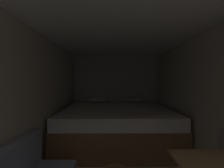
% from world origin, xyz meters
% --- Properties ---
extents(wall_back, '(2.61, 0.05, 2.15)m').
position_xyz_m(wall_back, '(0.00, 4.17, 1.07)').
color(wall_back, beige).
rests_on(wall_back, ground).
extents(wall_left, '(0.05, 4.63, 2.15)m').
position_xyz_m(wall_left, '(-1.28, 1.83, 1.07)').
color(wall_left, beige).
rests_on(wall_left, ground).
extents(wall_right, '(0.05, 4.63, 2.15)m').
position_xyz_m(wall_right, '(1.28, 1.83, 1.07)').
color(wall_right, beige).
rests_on(wall_right, ground).
extents(ceiling_slab, '(2.61, 4.63, 0.05)m').
position_xyz_m(ceiling_slab, '(0.00, 1.83, 2.17)').
color(ceiling_slab, white).
rests_on(ceiling_slab, wall_left).
extents(bed, '(2.39, 2.07, 0.95)m').
position_xyz_m(bed, '(0.00, 3.07, 0.39)').
color(bed, brown).
rests_on(bed, ground).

